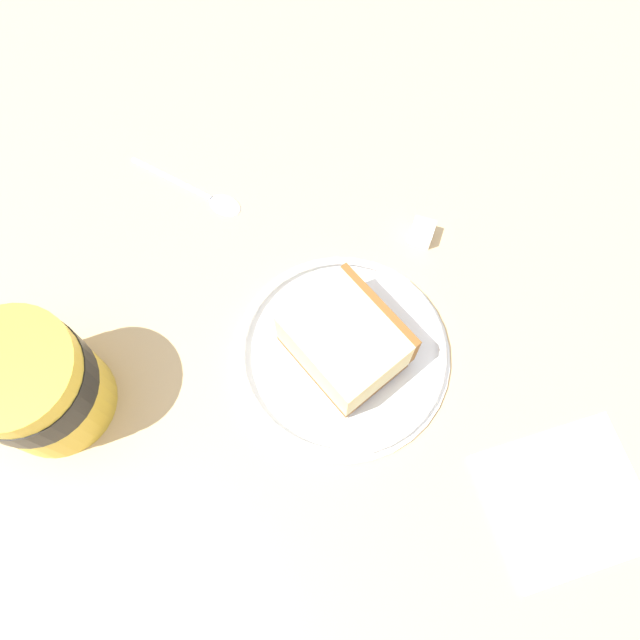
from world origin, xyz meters
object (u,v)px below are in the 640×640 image
Objects in this scene: cake_slice at (346,341)px; folded_napkin at (567,499)px; sugar_cube at (422,233)px; small_plate at (342,353)px; teaspoon at (208,195)px; tea_mug at (32,383)px.

folded_napkin is (12.40, 15.55, -2.88)cm from cake_slice.
small_plate is at bearing -36.59° from sugar_cube.
cake_slice reaches higher than teaspoon.
cake_slice is 5.88× the size of sugar_cube.
sugar_cube is at bearing 74.08° from teaspoon.
tea_mug is 0.86× the size of folded_napkin.
teaspoon is 19.04cm from sugar_cube.
teaspoon is (-15.32, -10.90, -2.82)cm from cake_slice.
tea_mug is at bearing -67.19° from sugar_cube.
cake_slice is 0.96× the size of folded_napkin.
cake_slice reaches higher than small_plate.
small_plate is at bearing 95.96° from tea_mug.
teaspoon reaches higher than folded_napkin.
small_plate is 1.69× the size of teaspoon.
cake_slice is at bearing -36.23° from sugar_cube.
cake_slice is (-0.16, 0.21, 2.48)cm from small_plate.
sugar_cube is (5.22, 18.30, 0.57)cm from teaspoon.
teaspoon is 0.90× the size of folded_napkin.
folded_napkin is 6.12× the size of sugar_cube.
teaspoon is (-17.80, 11.62, -4.85)cm from tea_mug.
folded_napkin is (12.24, 15.76, -0.39)cm from small_plate.
cake_slice is at bearing 96.30° from tea_mug.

